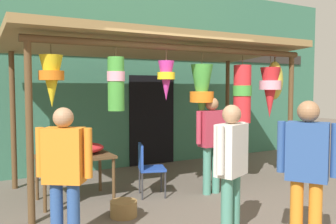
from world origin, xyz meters
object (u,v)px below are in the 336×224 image
object	(u,v)px
flower_heap_on_table	(81,148)
folding_chair	(147,165)
vendor_in_orange	(231,163)
display_table	(75,160)
shopper_by_bananas	(64,169)
wicker_basket_by_table	(124,209)
passerby_at_right	(307,166)
customer_foreground	(212,137)

from	to	relation	value
flower_heap_on_table	folding_chair	xyz separation A→B (m)	(0.96, -0.36, -0.29)
flower_heap_on_table	vendor_in_orange	bearing A→B (deg)	-66.78
display_table	folding_chair	size ratio (longest dim) A/B	1.32
folding_chair	shopper_by_bananas	distance (m)	2.18
wicker_basket_by_table	passerby_at_right	xyz separation A→B (m)	(1.19, -1.97, 0.83)
folding_chair	vendor_in_orange	bearing A→B (deg)	-88.32
passerby_at_right	display_table	bearing A→B (deg)	118.08
display_table	passerby_at_right	xyz separation A→B (m)	(1.58, -2.97, 0.32)
customer_foreground	passerby_at_right	size ratio (longest dim) A/B	0.99
folding_chair	customer_foreground	world-z (taller)	customer_foreground
folding_chair	customer_foreground	distance (m)	1.13
shopper_by_bananas	passerby_at_right	size ratio (longest dim) A/B	0.96
vendor_in_orange	passerby_at_right	size ratio (longest dim) A/B	0.96
passerby_at_right	shopper_by_bananas	bearing A→B (deg)	150.00
customer_foreground	shopper_by_bananas	xyz separation A→B (m)	(-2.59, -1.04, -0.03)
customer_foreground	vendor_in_orange	bearing A→B (deg)	-119.24
customer_foreground	passerby_at_right	xyz separation A→B (m)	(-0.46, -2.27, 0.02)
folding_chair	customer_foreground	xyz separation A→B (m)	(0.98, -0.37, 0.42)
wicker_basket_by_table	passerby_at_right	world-z (taller)	passerby_at_right
folding_chair	passerby_at_right	distance (m)	2.73
display_table	vendor_in_orange	world-z (taller)	vendor_in_orange
customer_foreground	passerby_at_right	distance (m)	2.32
flower_heap_on_table	passerby_at_right	xyz separation A→B (m)	(1.48, -3.01, 0.15)
display_table	folding_chair	bearing A→B (deg)	-16.86
folding_chair	shopper_by_bananas	bearing A→B (deg)	-138.87
flower_heap_on_table	wicker_basket_by_table	world-z (taller)	flower_heap_on_table
flower_heap_on_table	shopper_by_bananas	size ratio (longest dim) A/B	0.50
flower_heap_on_table	wicker_basket_by_table	bearing A→B (deg)	-74.72
display_table	customer_foreground	distance (m)	2.18
display_table	flower_heap_on_table	bearing A→B (deg)	20.89
flower_heap_on_table	passerby_at_right	size ratio (longest dim) A/B	0.47
passerby_at_right	flower_heap_on_table	bearing A→B (deg)	116.14
shopper_by_bananas	customer_foreground	bearing A→B (deg)	21.82
wicker_basket_by_table	display_table	bearing A→B (deg)	111.38
vendor_in_orange	customer_foreground	distance (m)	1.88
customer_foreground	flower_heap_on_table	bearing A→B (deg)	159.12
folding_chair	vendor_in_orange	size ratio (longest dim) A/B	0.55
flower_heap_on_table	passerby_at_right	world-z (taller)	passerby_at_right
folding_chair	vendor_in_orange	world-z (taller)	vendor_in_orange
wicker_basket_by_table	shopper_by_bananas	size ratio (longest dim) A/B	0.24
display_table	passerby_at_right	world-z (taller)	passerby_at_right
wicker_basket_by_table	customer_foreground	world-z (taller)	customer_foreground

